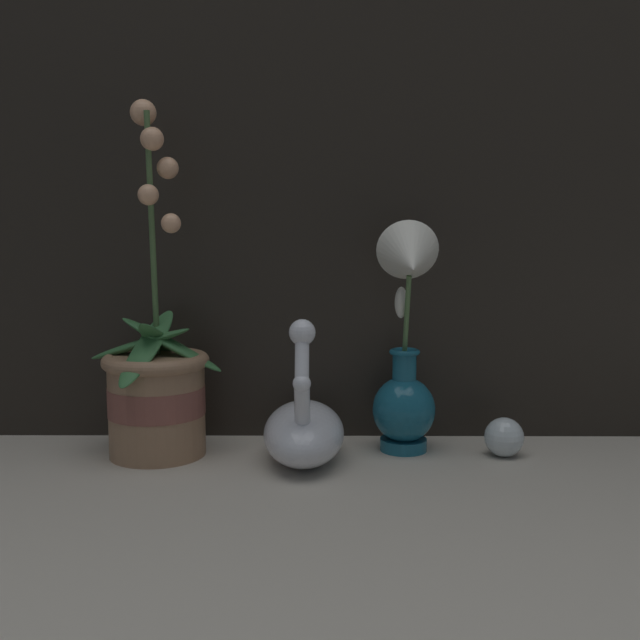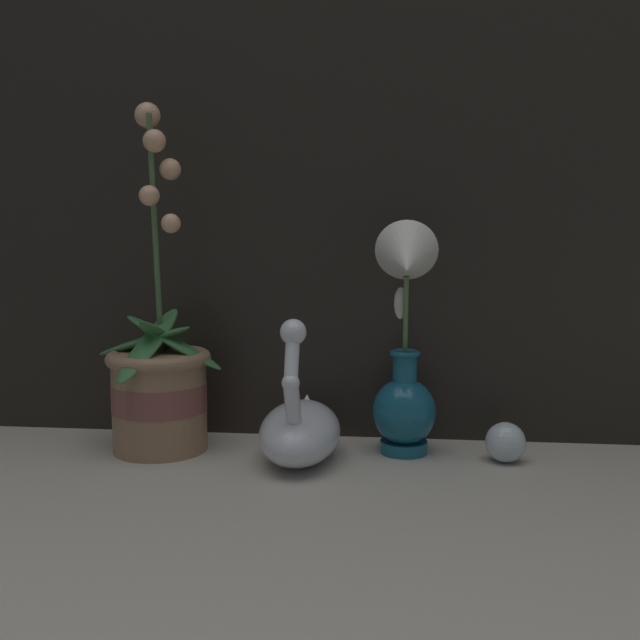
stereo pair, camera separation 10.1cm
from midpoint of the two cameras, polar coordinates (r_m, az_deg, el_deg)
The scene contains 6 objects.
ground_plane at distance 0.94m, azimuth 2.51°, elevation -12.80°, with size 2.80×2.80×0.00m, color #BCB2A3.
window_backdrop at distance 1.17m, azimuth 3.53°, elevation 20.96°, with size 2.80×0.03×1.20m.
orchid_potted_plant at distance 1.08m, azimuth -9.56°, elevation -4.79°, with size 0.20×0.20×0.49m.
swan_figurine at distance 1.03m, azimuth 1.30°, elevation -8.22°, with size 0.11×0.20×0.20m.
blue_vase at distance 1.04m, azimuth 9.27°, elevation -2.73°, with size 0.09×0.15×0.33m.
glass_sphere at distance 1.07m, azimuth 16.62°, elevation -8.96°, with size 0.06×0.06×0.06m.
Camera 2 is at (0.11, -0.88, 0.32)m, focal length 42.00 mm.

